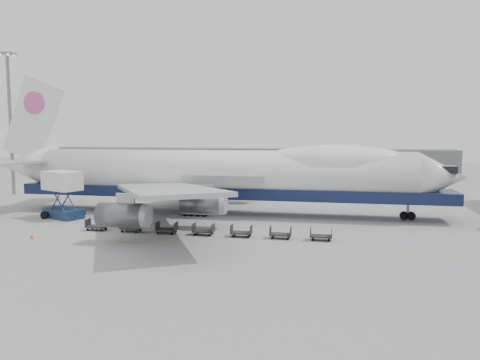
# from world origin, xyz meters

# --- Properties ---
(ground) EXTENTS (260.00, 260.00, 0.00)m
(ground) POSITION_xyz_m (0.00, 0.00, 0.00)
(ground) COLOR gray
(ground) RESTS_ON ground
(apron_line) EXTENTS (60.00, 0.15, 0.01)m
(apron_line) POSITION_xyz_m (0.00, -6.00, 0.01)
(apron_line) COLOR gold
(apron_line) RESTS_ON ground
(hangar) EXTENTS (110.00, 8.00, 7.00)m
(hangar) POSITION_xyz_m (-10.00, 70.00, 3.50)
(hangar) COLOR slate
(hangar) RESTS_ON ground
(floodlight_mast) EXTENTS (2.40, 2.40, 25.43)m
(floodlight_mast) POSITION_xyz_m (-42.00, 24.00, 14.27)
(floodlight_mast) COLOR slate
(floodlight_mast) RESTS_ON ground
(airliner) EXTENTS (67.00, 55.30, 19.98)m
(airliner) POSITION_xyz_m (0.64, 12.00, 5.62)
(airliner) COLOR white
(airliner) RESTS_ON ground
(catering_truck) EXTENTS (6.27, 5.40, 6.24)m
(catering_truck) POSITION_xyz_m (-19.87, 4.52, 3.47)
(catering_truck) COLOR navy
(catering_truck) RESTS_ON ground
(traffic_cone) EXTENTS (0.35, 0.35, 0.52)m
(traffic_cone) POSITION_xyz_m (-16.37, -7.16, 0.25)
(traffic_cone) COLOR #FF440D
(traffic_cone) RESTS_ON ground
(dolly_0) EXTENTS (2.30, 1.35, 1.30)m
(dolly_0) POSITION_xyz_m (-11.64, -1.84, 0.53)
(dolly_0) COLOR #2D2D30
(dolly_0) RESTS_ON ground
(dolly_1) EXTENTS (2.30, 1.35, 1.30)m
(dolly_1) POSITION_xyz_m (-7.33, -1.84, 0.53)
(dolly_1) COLOR #2D2D30
(dolly_1) RESTS_ON ground
(dolly_2) EXTENTS (2.30, 1.35, 1.30)m
(dolly_2) POSITION_xyz_m (-3.02, -1.84, 0.53)
(dolly_2) COLOR #2D2D30
(dolly_2) RESTS_ON ground
(dolly_3) EXTENTS (2.30, 1.35, 1.30)m
(dolly_3) POSITION_xyz_m (1.29, -1.84, 0.53)
(dolly_3) COLOR #2D2D30
(dolly_3) RESTS_ON ground
(dolly_4) EXTENTS (2.30, 1.35, 1.30)m
(dolly_4) POSITION_xyz_m (5.60, -1.84, 0.53)
(dolly_4) COLOR #2D2D30
(dolly_4) RESTS_ON ground
(dolly_5) EXTENTS (2.30, 1.35, 1.30)m
(dolly_5) POSITION_xyz_m (9.90, -1.84, 0.53)
(dolly_5) COLOR #2D2D30
(dolly_5) RESTS_ON ground
(dolly_6) EXTENTS (2.30, 1.35, 1.30)m
(dolly_6) POSITION_xyz_m (14.21, -1.84, 0.53)
(dolly_6) COLOR #2D2D30
(dolly_6) RESTS_ON ground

